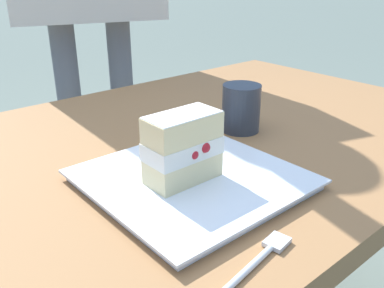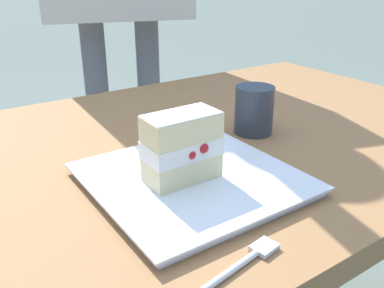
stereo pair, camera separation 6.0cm
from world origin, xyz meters
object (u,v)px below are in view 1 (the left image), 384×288
object	(u,v)px
dessert_plate	(192,179)
cake_slice	(183,148)
dessert_fork	(251,267)
coffee_cup	(241,107)
patio_table	(141,199)

from	to	relation	value
dessert_plate	cake_slice	distance (m)	0.06
dessert_fork	coffee_cup	xyz separation A→B (m)	(0.30, 0.30, 0.04)
dessert_plate	dessert_fork	distance (m)	0.20
cake_slice	dessert_fork	size ratio (longest dim) A/B	0.64
dessert_fork	coffee_cup	bearing A→B (deg)	44.99
coffee_cup	dessert_plate	bearing A→B (deg)	-153.89
patio_table	cake_slice	world-z (taller)	cake_slice
dessert_fork	patio_table	bearing A→B (deg)	77.17
cake_slice	dessert_fork	bearing A→B (deg)	-107.19
dessert_plate	coffee_cup	xyz separation A→B (m)	(0.22, 0.11, 0.04)
dessert_plate	coffee_cup	world-z (taller)	coffee_cup
cake_slice	coffee_cup	world-z (taller)	cake_slice
dessert_plate	dessert_fork	world-z (taller)	dessert_plate
patio_table	dessert_plate	xyz separation A→B (m)	(0.00, -0.15, 0.10)
patio_table	dessert_fork	world-z (taller)	dessert_fork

